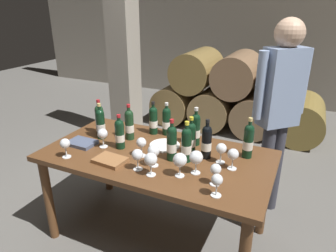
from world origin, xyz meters
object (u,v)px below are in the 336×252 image
at_px(dining_table, 157,164).
at_px(wine_bottle_5, 248,141).
at_px(wine_bottle_0, 101,123).
at_px(serving_plate, 165,145).
at_px(wine_bottle_1, 100,119).
at_px(tasting_notebook, 82,143).
at_px(wine_glass_1, 221,149).
at_px(wine_bottle_2, 191,138).
at_px(wine_glass_8, 217,181).
at_px(wine_glass_3, 233,155).
at_px(wine_glass_5, 65,144).
at_px(wine_glass_4, 196,158).
at_px(wine_glass_7, 180,160).
at_px(wine_bottle_9, 186,144).
at_px(sommelier_presenting, 279,103).
at_px(wine_glass_11, 103,134).
at_px(wine_bottle_7, 167,121).
at_px(wine_glass_6, 151,160).
at_px(leather_ledger, 110,160).
at_px(wine_glass_2, 137,155).
at_px(wine_glass_9, 216,170).
at_px(wine_bottle_11, 196,129).
at_px(wine_glass_0, 154,151).
at_px(wine_bottle_4, 172,143).
at_px(wine_bottle_6, 153,120).
at_px(wine_bottle_3, 207,141).
at_px(wine_bottle_8, 129,124).
at_px(wine_bottle_10, 120,134).
at_px(wine_glass_10, 141,143).

height_order(dining_table, wine_bottle_5, wine_bottle_5).
bearing_deg(wine_bottle_0, serving_plate, 8.25).
height_order(wine_bottle_1, tasting_notebook, wine_bottle_1).
relative_size(wine_glass_1, serving_plate, 0.62).
height_order(wine_bottle_2, wine_glass_8, wine_bottle_2).
bearing_deg(wine_glass_1, wine_bottle_5, 47.62).
relative_size(wine_glass_3, wine_glass_5, 1.02).
bearing_deg(wine_glass_5, wine_bottle_1, 94.86).
distance_m(wine_glass_1, wine_glass_4, 0.24).
distance_m(wine_bottle_1, wine_glass_3, 1.18).
relative_size(wine_glass_5, wine_glass_7, 0.90).
relative_size(wine_bottle_9, sommelier_presenting, 0.18).
bearing_deg(wine_glass_11, wine_bottle_0, 131.22).
distance_m(wine_bottle_7, tasting_notebook, 0.71).
relative_size(wine_glass_6, wine_glass_8, 1.12).
bearing_deg(dining_table, leather_ledger, -133.18).
distance_m(wine_bottle_0, wine_glass_5, 0.39).
xyz_separation_m(tasting_notebook, serving_plate, (0.62, 0.25, -0.01)).
bearing_deg(wine_glass_2, wine_bottle_0, 149.15).
bearing_deg(wine_glass_2, wine_glass_9, 5.08).
distance_m(wine_bottle_2, wine_glass_3, 0.35).
height_order(wine_bottle_7, wine_bottle_11, wine_bottle_11).
relative_size(wine_glass_0, wine_glass_6, 0.98).
relative_size(wine_glass_11, serving_plate, 0.64).
distance_m(wine_bottle_4, wine_glass_7, 0.23).
relative_size(wine_bottle_9, tasting_notebook, 1.38).
xyz_separation_m(wine_glass_3, wine_glass_5, (-1.14, -0.35, -0.00)).
xyz_separation_m(wine_bottle_6, wine_glass_0, (0.26, -0.50, -0.01)).
relative_size(wine_bottle_7, serving_plate, 1.18).
height_order(wine_bottle_0, wine_glass_2, wine_bottle_0).
bearing_deg(wine_bottle_7, sommelier_presenting, 24.81).
distance_m(wine_bottle_7, sommelier_presenting, 0.95).
xyz_separation_m(wine_bottle_9, wine_glass_6, (-0.14, -0.28, -0.02)).
relative_size(wine_bottle_3, wine_bottle_6, 1.04).
xyz_separation_m(dining_table, wine_bottle_6, (-0.20, 0.33, 0.22)).
height_order(wine_bottle_6, wine_glass_5, wine_bottle_6).
bearing_deg(wine_bottle_7, wine_glass_0, -73.80).
relative_size(wine_bottle_8, wine_bottle_10, 1.09).
bearing_deg(wine_glass_9, wine_bottle_5, 77.12).
bearing_deg(wine_glass_1, wine_glass_10, -164.57).
distance_m(wine_bottle_0, wine_bottle_1, 0.10).
xyz_separation_m(wine_bottle_3, leather_ledger, (-0.59, -0.36, -0.11)).
relative_size(wine_glass_4, sommelier_presenting, 0.10).
bearing_deg(wine_glass_5, wine_bottle_2, 29.15).
height_order(wine_bottle_4, tasting_notebook, wine_bottle_4).
height_order(wine_bottle_1, wine_bottle_9, wine_bottle_1).
distance_m(wine_glass_0, wine_glass_7, 0.22).
height_order(wine_glass_5, sommelier_presenting, sommelier_presenting).
bearing_deg(wine_bottle_2, wine_bottle_0, -175.96).
xyz_separation_m(wine_glass_1, wine_glass_3, (0.10, -0.05, 0.00)).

